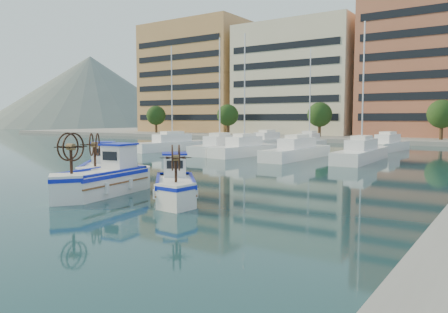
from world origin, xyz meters
TOP-DOWN VIEW (x-y plane):
  - ground at (0.00, 0.00)m, footprint 300.00×300.00m
  - hill_west at (-140.00, 110.00)m, footprint 180.00×180.00m
  - yacht_marina at (-3.56, 27.44)m, footprint 39.58×23.38m
  - fishing_boat_a at (-5.94, 1.61)m, footprint 4.30×4.48m
  - fishing_boat_b at (-3.06, -0.62)m, footprint 2.58×4.90m
  - fishing_boat_c at (0.65, 0.16)m, footprint 3.82×4.01m

SIDE VIEW (x-z plane):
  - ground at x=0.00m, z-range 0.00..0.00m
  - hill_west at x=-140.00m, z-range -30.00..30.00m
  - yacht_marina at x=-3.56m, z-range -5.22..6.28m
  - fishing_boat_c at x=0.65m, z-range -0.57..1.97m
  - fishing_boat_a at x=-5.94m, z-range -0.64..2.21m
  - fishing_boat_b at x=-3.06m, z-range -0.67..2.31m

